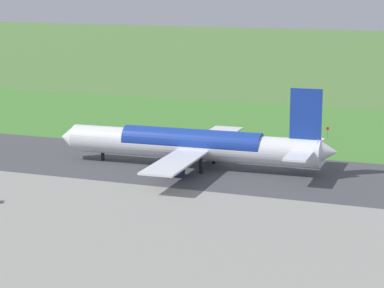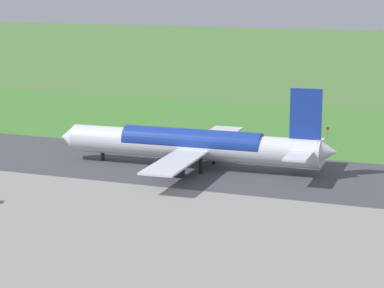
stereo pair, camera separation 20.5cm
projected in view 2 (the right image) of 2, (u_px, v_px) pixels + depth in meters
ground_plane at (247, 172)px, 145.80m from camera, size 800.00×800.00×0.00m
runway_asphalt at (247, 172)px, 145.79m from camera, size 600.00×30.32×0.06m
grass_verge_foreground at (296, 135)px, 180.34m from camera, size 600.00×80.00×0.04m
airliner_main at (194, 145)px, 148.52m from camera, size 54.10×44.22×15.88m
no_stopping_sign at (328, 132)px, 176.38m from camera, size 0.60×0.10×2.46m
traffic_cone_orange at (301, 135)px, 178.38m from camera, size 0.40×0.40×0.55m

